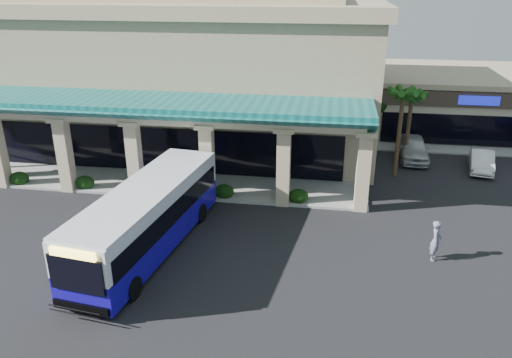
% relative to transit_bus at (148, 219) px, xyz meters
% --- Properties ---
extents(ground, '(110.00, 110.00, 0.00)m').
position_rel_transit_bus_xyz_m(ground, '(4.40, 1.00, -1.67)').
color(ground, black).
extents(main_building, '(30.80, 14.80, 11.35)m').
position_rel_transit_bus_xyz_m(main_building, '(-3.60, 17.00, 4.01)').
color(main_building, tan).
rests_on(main_building, ground).
extents(arcade, '(30.00, 6.20, 5.70)m').
position_rel_transit_bus_xyz_m(arcade, '(-3.60, 7.80, 1.18)').
color(arcade, '#0E5857').
rests_on(arcade, ground).
extents(strip_mall, '(22.50, 12.50, 4.90)m').
position_rel_transit_bus_xyz_m(strip_mall, '(22.40, 25.00, 0.78)').
color(strip_mall, beige).
rests_on(strip_mall, ground).
extents(palm_0, '(2.40, 2.40, 6.60)m').
position_rel_transit_bus_xyz_m(palm_0, '(12.90, 12.00, 1.63)').
color(palm_0, '#1A4A13').
rests_on(palm_0, ground).
extents(palm_1, '(2.40, 2.40, 5.80)m').
position_rel_transit_bus_xyz_m(palm_1, '(13.90, 15.00, 1.23)').
color(palm_1, '#1A4A13').
rests_on(palm_1, ground).
extents(broadleaf_tree, '(2.60, 2.60, 4.81)m').
position_rel_transit_bus_xyz_m(broadleaf_tree, '(11.90, 20.00, 0.74)').
color(broadleaf_tree, black).
rests_on(broadleaf_tree, ground).
extents(transit_bus, '(4.30, 12.19, 3.33)m').
position_rel_transit_bus_xyz_m(transit_bus, '(0.00, 0.00, 0.00)').
color(transit_bus, '#150AA3').
rests_on(transit_bus, ground).
extents(pedestrian, '(0.67, 0.84, 2.02)m').
position_rel_transit_bus_xyz_m(pedestrian, '(13.68, 1.20, -0.66)').
color(pedestrian, slate).
rests_on(pedestrian, ground).
extents(car_silver, '(2.14, 4.99, 1.68)m').
position_rel_transit_bus_xyz_m(car_silver, '(14.52, 15.52, -0.83)').
color(car_silver, silver).
rests_on(car_silver, ground).
extents(car_white, '(2.27, 4.45, 1.40)m').
position_rel_transit_bus_xyz_m(car_white, '(18.91, 13.98, -0.97)').
color(car_white, white).
rests_on(car_white, ground).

